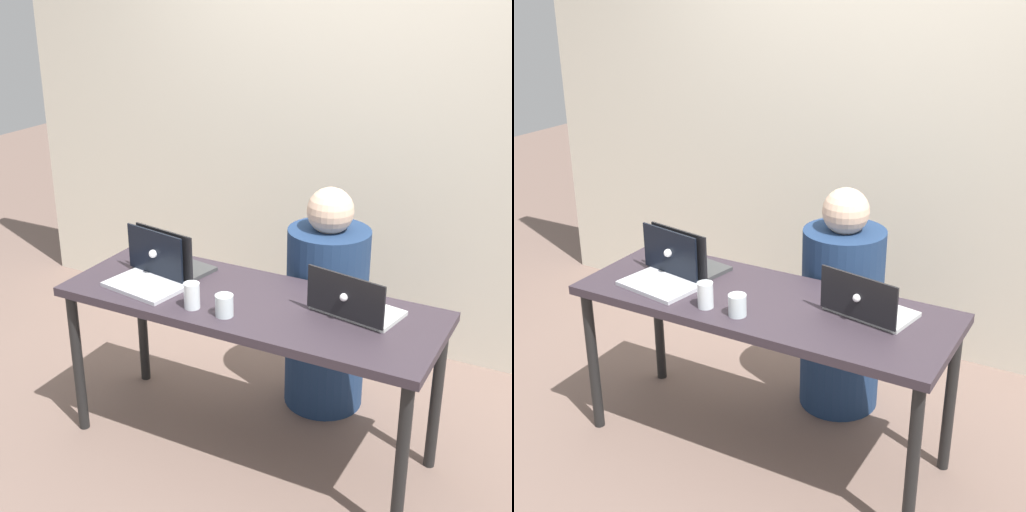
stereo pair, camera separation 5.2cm
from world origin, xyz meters
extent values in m
plane|color=#735C52|center=(0.00, 0.00, 0.00)|extent=(12.00, 12.00, 0.00)
cube|color=beige|center=(0.00, 1.27, 1.17)|extent=(4.50, 0.10, 2.34)
cube|color=#332931|center=(0.00, 0.00, 0.74)|extent=(1.66, 0.60, 0.04)
cylinder|color=black|center=(-0.78, -0.25, 0.36)|extent=(0.05, 0.05, 0.72)
cylinder|color=black|center=(0.78, -0.25, 0.36)|extent=(0.05, 0.05, 0.72)
cylinder|color=black|center=(-0.78, 0.25, 0.36)|extent=(0.05, 0.05, 0.72)
cylinder|color=black|center=(0.78, 0.25, 0.36)|extent=(0.05, 0.05, 0.72)
cylinder|color=navy|center=(0.15, 0.51, 0.47)|extent=(0.45, 0.45, 0.93)
sphere|color=beige|center=(0.15, 0.51, 1.03)|extent=(0.22, 0.22, 0.22)
cube|color=silver|center=(-0.47, -0.10, 0.77)|extent=(0.37, 0.29, 0.02)
cube|color=black|center=(-0.45, 0.02, 0.88)|extent=(0.33, 0.07, 0.22)
sphere|color=white|center=(-0.45, 0.03, 0.88)|extent=(0.04, 0.04, 0.04)
cube|color=#3A3B3C|center=(-0.46, 0.12, 0.77)|extent=(0.37, 0.28, 0.02)
cube|color=black|center=(-0.48, 0.00, 0.88)|extent=(0.33, 0.07, 0.21)
sphere|color=white|center=(-0.49, -0.01, 0.88)|extent=(0.04, 0.04, 0.04)
cube|color=silver|center=(0.45, 0.11, 0.77)|extent=(0.38, 0.26, 0.02)
cube|color=black|center=(0.43, 0.00, 0.87)|extent=(0.35, 0.08, 0.19)
sphere|color=white|center=(0.43, -0.01, 0.87)|extent=(0.03, 0.03, 0.03)
cylinder|color=silver|center=(-0.02, -0.18, 0.80)|extent=(0.08, 0.08, 0.09)
cylinder|color=silver|center=(-0.02, -0.18, 0.78)|extent=(0.07, 0.07, 0.05)
cylinder|color=white|center=(-0.17, -0.18, 0.81)|extent=(0.07, 0.07, 0.11)
cylinder|color=silver|center=(-0.17, -0.18, 0.79)|extent=(0.06, 0.06, 0.06)
camera|label=1|loc=(1.31, -2.42, 2.09)|focal=50.00mm
camera|label=2|loc=(1.36, -2.39, 2.09)|focal=50.00mm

